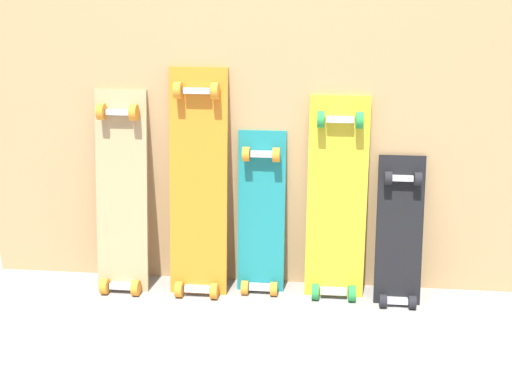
# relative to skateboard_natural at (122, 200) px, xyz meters

# --- Properties ---
(ground_plane) EXTENTS (12.00, 12.00, 0.00)m
(ground_plane) POSITION_rel_skateboard_natural_xyz_m (0.56, 0.04, -0.38)
(ground_plane) COLOR gray
(plywood_wall_panel) EXTENTS (2.32, 0.04, 1.65)m
(plywood_wall_panel) POSITION_rel_skateboard_natural_xyz_m (0.56, 0.11, 0.44)
(plywood_wall_panel) COLOR tan
(plywood_wall_panel) RESTS_ON ground
(skateboard_natural) EXTENTS (0.21, 0.22, 0.89)m
(skateboard_natural) POSITION_rel_skateboard_natural_xyz_m (0.00, 0.00, 0.00)
(skateboard_natural) COLOR tan
(skateboard_natural) RESTS_ON ground
(skateboard_orange) EXTENTS (0.23, 0.21, 0.98)m
(skateboard_orange) POSITION_rel_skateboard_natural_xyz_m (0.32, 0.00, 0.05)
(skateboard_orange) COLOR orange
(skateboard_orange) RESTS_ON ground
(skateboard_teal) EXTENTS (0.19, 0.16, 0.73)m
(skateboard_teal) POSITION_rel_skateboard_natural_xyz_m (0.57, 0.03, -0.08)
(skateboard_teal) COLOR #197A7F
(skateboard_teal) RESTS_ON ground
(skateboard_yellow) EXTENTS (0.24, 0.18, 0.88)m
(skateboard_yellow) POSITION_rel_skateboard_natural_xyz_m (0.88, 0.02, -0.00)
(skateboard_yellow) COLOR gold
(skateboard_yellow) RESTS_ON ground
(skateboard_black) EXTENTS (0.18, 0.21, 0.65)m
(skateboard_black) POSITION_rel_skateboard_natural_xyz_m (1.13, -0.00, -0.12)
(skateboard_black) COLOR black
(skateboard_black) RESTS_ON ground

